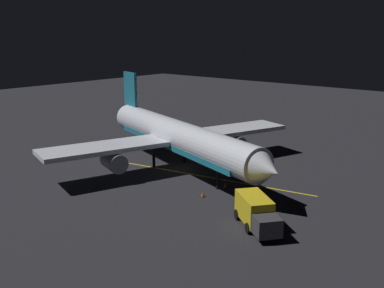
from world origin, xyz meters
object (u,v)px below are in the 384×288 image
(ground_crew_worker, at_px, (256,169))
(traffic_cone_near_right, at_px, (225,185))
(airliner, at_px, (177,137))
(catering_truck, at_px, (211,141))
(baggage_truck, at_px, (256,213))
(traffic_cone_under_wing, at_px, (264,163))
(traffic_cone_near_left, at_px, (203,194))

(ground_crew_worker, bearing_deg, traffic_cone_near_right, -3.74)
(airliner, xyz_separation_m, traffic_cone_near_right, (1.81, 8.57, -3.68))
(catering_truck, bearing_deg, baggage_truck, 46.67)
(ground_crew_worker, height_order, traffic_cone_near_right, ground_crew_worker)
(ground_crew_worker, distance_m, traffic_cone_near_right, 5.43)
(airliner, relative_size, traffic_cone_near_right, 63.21)
(airliner, relative_size, traffic_cone_under_wing, 63.21)
(airliner, bearing_deg, traffic_cone_near_right, 78.06)
(baggage_truck, bearing_deg, airliner, -116.49)
(traffic_cone_near_left, bearing_deg, traffic_cone_near_right, 178.89)
(traffic_cone_under_wing, bearing_deg, ground_crew_worker, 19.89)
(baggage_truck, distance_m, traffic_cone_near_left, 8.62)
(traffic_cone_near_right, bearing_deg, traffic_cone_near_left, -1.11)
(catering_truck, bearing_deg, traffic_cone_near_right, 43.80)
(baggage_truck, relative_size, traffic_cone_under_wing, 10.97)
(ground_crew_worker, bearing_deg, baggage_truck, 32.94)
(catering_truck, distance_m, traffic_cone_near_right, 16.17)
(traffic_cone_near_left, xyz_separation_m, traffic_cone_under_wing, (-13.59, -1.22, 0.00))
(airliner, bearing_deg, traffic_cone_near_left, 57.15)
(ground_crew_worker, xyz_separation_m, traffic_cone_near_right, (5.38, -0.35, -0.64))
(ground_crew_worker, relative_size, traffic_cone_near_left, 3.16)
(catering_truck, xyz_separation_m, traffic_cone_near_right, (11.65, 11.18, -0.93))
(baggage_truck, bearing_deg, traffic_cone_near_right, -128.83)
(baggage_truck, relative_size, traffic_cone_near_right, 10.97)
(traffic_cone_near_right, xyz_separation_m, traffic_cone_under_wing, (-9.92, -1.29, 0.00))
(airliner, relative_size, baggage_truck, 5.76)
(traffic_cone_near_right, height_order, traffic_cone_under_wing, same)
(airliner, distance_m, traffic_cone_near_right, 9.50)
(traffic_cone_near_right, relative_size, traffic_cone_under_wing, 1.00)
(airliner, height_order, traffic_cone_near_right, airliner)
(traffic_cone_near_left, bearing_deg, ground_crew_worker, 177.33)
(airliner, xyz_separation_m, baggage_truck, (8.27, 16.59, -2.60))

